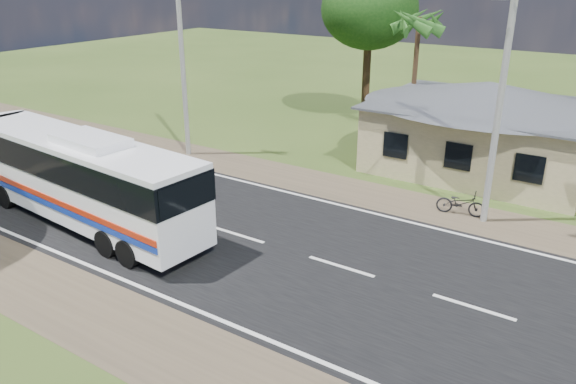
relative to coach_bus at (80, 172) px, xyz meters
name	(u,v)px	position (x,y,z in m)	size (l,w,h in m)	color
ground	(341,267)	(10.19, 2.45, -2.16)	(120.00, 120.00, 0.00)	#314719
road	(341,267)	(10.19, 2.45, -2.15)	(120.00, 16.00, 0.03)	black
house	(486,117)	(11.19, 15.44, 0.48)	(12.40, 10.00, 5.00)	#C8B585
utility_poles	(494,77)	(12.86, 8.93, 3.61)	(32.80, 2.22, 11.00)	#9E9E99
palm_far	(419,23)	(6.19, 18.45, 4.52)	(2.80, 2.80, 7.70)	#47301E
tree_behind_house	(370,10)	(2.19, 20.45, 4.95)	(6.00, 6.00, 9.61)	#47301E
coach_bus	(80,172)	(0.00, 0.00, 0.00)	(12.34, 3.54, 3.78)	white
motorcycle	(461,203)	(12.19, 9.03, -1.65)	(0.68, 1.96, 1.03)	black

